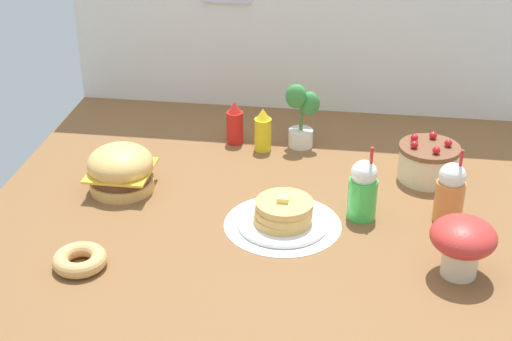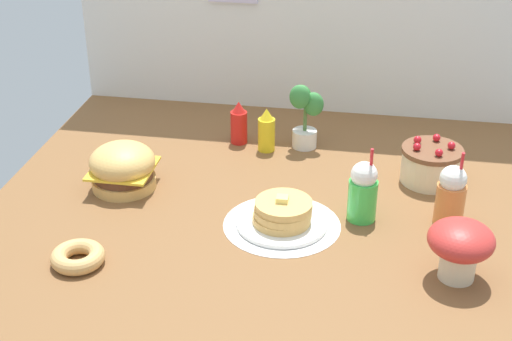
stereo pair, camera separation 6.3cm
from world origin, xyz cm
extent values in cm
cube|color=brown|center=(0.00, 0.00, -1.00)|extent=(191.08, 181.14, 2.00)
cylinder|color=white|center=(4.78, -5.98, 0.20)|extent=(37.92, 37.92, 0.40)
cylinder|color=#DBA859|center=(-53.31, 9.56, 1.94)|extent=(22.41, 22.41, 3.88)
cylinder|color=#59331E|center=(-53.31, 9.56, 5.39)|extent=(20.61, 20.61, 3.02)
cube|color=yellow|center=(-53.31, 9.56, 7.33)|extent=(21.29, 21.29, 0.86)
ellipsoid|color=#E5B260|center=(-53.31, 9.56, 10.02)|extent=(22.85, 22.85, 12.93)
cylinder|color=white|center=(4.78, -5.98, 1.05)|extent=(29.30, 29.30, 1.29)
cylinder|color=#E0AD5B|center=(4.72, -6.51, 2.90)|extent=(18.67, 18.67, 2.41)
cylinder|color=#E0AD5B|center=(5.07, -6.44, 5.31)|extent=(18.52, 18.52, 2.41)
cylinder|color=#E0AD5B|center=(5.25, -6.18, 7.73)|extent=(18.43, 18.43, 2.41)
cube|color=#F7E072|center=(4.78, -5.98, 9.79)|extent=(3.79, 3.79, 1.72)
cylinder|color=beige|center=(52.36, 32.52, 5.60)|extent=(20.68, 20.68, 11.20)
cylinder|color=brown|center=(52.36, 32.52, 12.07)|extent=(21.51, 21.51, 1.72)
sphere|color=red|center=(58.55, 32.95, 14.31)|extent=(2.76, 2.76, 2.76)
sphere|color=red|center=(53.69, 38.57, 14.31)|extent=(2.76, 2.76, 2.76)
sphere|color=red|center=(47.00, 35.65, 14.31)|extent=(2.76, 2.76, 2.76)
sphere|color=red|center=(46.71, 29.94, 14.31)|extent=(2.76, 2.76, 2.76)
sphere|color=red|center=(54.03, 26.54, 14.31)|extent=(2.76, 2.76, 2.76)
cylinder|color=red|center=(-20.54, 52.00, 6.46)|extent=(6.55, 6.55, 12.93)
cone|color=red|center=(-20.54, 52.00, 15.08)|extent=(5.24, 5.24, 4.31)
cylinder|color=yellow|center=(-8.85, 47.18, 6.46)|extent=(6.55, 6.55, 12.93)
cone|color=yellow|center=(-8.85, 47.18, 15.08)|extent=(5.24, 5.24, 4.31)
cylinder|color=green|center=(29.63, 2.64, 6.89)|extent=(9.48, 9.48, 13.79)
sphere|color=white|center=(29.63, 2.64, 16.16)|extent=(8.62, 8.62, 8.62)
cylinder|color=red|center=(31.52, 2.64, 18.96)|extent=(1.03, 2.61, 13.82)
cylinder|color=orange|center=(57.29, 4.78, 6.89)|extent=(9.48, 9.48, 13.79)
sphere|color=white|center=(57.29, 4.78, 16.16)|extent=(8.62, 8.62, 8.62)
cylinder|color=red|center=(59.19, 4.78, 18.96)|extent=(1.03, 2.68, 13.81)
torus|color=tan|center=(-51.62, -37.46, 2.41)|extent=(16.03, 16.03, 4.83)
torus|color=#8CCC8C|center=(-51.62, -37.46, 2.76)|extent=(15.31, 15.31, 4.10)
cylinder|color=white|center=(5.24, 52.61, 3.45)|extent=(9.48, 9.48, 6.89)
cylinder|color=#4C7238|center=(5.24, 52.61, 12.93)|extent=(1.38, 1.38, 12.07)
ellipsoid|color=#38843D|center=(8.25, 52.48, 18.10)|extent=(7.76, 5.17, 9.48)
ellipsoid|color=#38843D|center=(3.29, 54.92, 19.82)|extent=(7.76, 5.17, 9.48)
ellipsoid|color=#38843D|center=(3.14, 50.45, 21.54)|extent=(7.76, 5.17, 9.48)
cylinder|color=beige|center=(58.14, -25.29, 4.31)|extent=(10.34, 10.34, 8.62)
ellipsoid|color=red|center=(58.14, -25.29, 12.88)|extent=(18.96, 18.96, 10.43)
camera|label=1|loc=(25.29, -209.36, 128.26)|focal=52.44mm
camera|label=2|loc=(31.53, -208.37, 128.26)|focal=52.44mm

